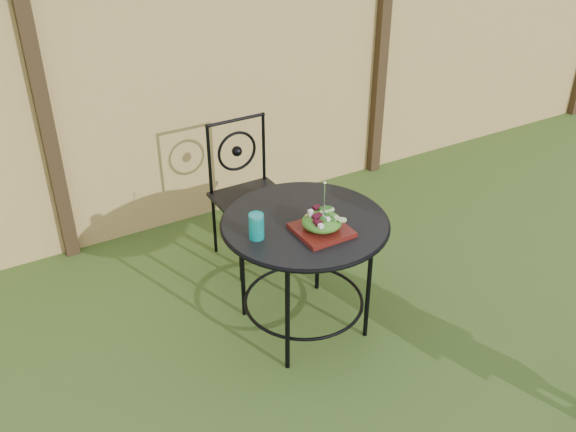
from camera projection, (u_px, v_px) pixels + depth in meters
name	position (u px, v px, depth m)	size (l,w,h in m)	color
ground	(417.00, 377.00, 3.46)	(60.00, 60.00, 0.00)	#254315
fence	(231.00, 89.00, 4.60)	(8.00, 0.12, 1.90)	#F2C977
patio_table	(305.00, 242.00, 3.53)	(0.92, 0.92, 0.72)	black
patio_chair	(249.00, 190.00, 4.22)	(0.46, 0.46, 0.95)	black
salad_plate	(322.00, 230.00, 3.35)	(0.27, 0.27, 0.02)	#4A0A0F
salad	(322.00, 222.00, 3.33)	(0.21, 0.21, 0.08)	#235614
fork	(324.00, 199.00, 3.26)	(0.01, 0.01, 0.18)	silver
drinking_glass	(256.00, 226.00, 3.28)	(0.08, 0.08, 0.14)	#0C8C88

